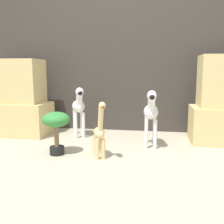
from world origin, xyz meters
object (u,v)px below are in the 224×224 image
zebra_right (151,112)px  potted_palm_front (56,124)px  zebra_left (79,106)px  giraffe_figurine (100,132)px

zebra_right → potted_palm_front: size_ratio=1.47×
zebra_right → zebra_left: same height
zebra_right → giraffe_figurine: bearing=-136.6°
zebra_right → zebra_left: 1.00m
giraffe_figurine → zebra_right: bearing=43.4°
giraffe_figurine → potted_palm_front: size_ratio=1.30×
zebra_left → giraffe_figurine: bearing=-60.9°
giraffe_figurine → potted_palm_front: bearing=175.9°
giraffe_figurine → zebra_left: bearing=119.1°
zebra_right → giraffe_figurine: zebra_right is taller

